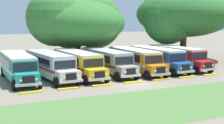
% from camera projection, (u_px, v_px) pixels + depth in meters
% --- Properties ---
extents(ground_plane, '(220.00, 220.00, 0.00)m').
position_uv_depth(ground_plane, '(137.00, 85.00, 33.00)').
color(ground_plane, slate).
extents(foreground_grass_strip, '(80.00, 9.38, 0.01)m').
position_uv_depth(foreground_grass_strip, '(183.00, 101.00, 26.59)').
color(foreground_grass_strip, '#4C7538').
rests_on(foreground_grass_strip, ground_plane).
extents(parked_bus_slot_0, '(2.89, 10.86, 2.82)m').
position_uv_depth(parked_bus_slot_0, '(18.00, 66.00, 35.00)').
color(parked_bus_slot_0, teal).
rests_on(parked_bus_slot_0, ground_plane).
extents(parked_bus_slot_1, '(3.36, 10.94, 2.82)m').
position_uv_depth(parked_bus_slot_1, '(50.00, 64.00, 36.27)').
color(parked_bus_slot_1, silver).
rests_on(parked_bus_slot_1, ground_plane).
extents(parked_bus_slot_2, '(2.96, 10.88, 2.82)m').
position_uv_depth(parked_bus_slot_2, '(78.00, 63.00, 37.53)').
color(parked_bus_slot_2, yellow).
rests_on(parked_bus_slot_2, ground_plane).
extents(parked_bus_slot_3, '(2.85, 10.86, 2.82)m').
position_uv_depth(parked_bus_slot_3, '(107.00, 60.00, 39.43)').
color(parked_bus_slot_3, '#9E9993').
rests_on(parked_bus_slot_3, ground_plane).
extents(parked_bus_slot_4, '(2.89, 10.87, 2.82)m').
position_uv_depth(parked_bus_slot_4, '(135.00, 59.00, 40.40)').
color(parked_bus_slot_4, orange).
rests_on(parked_bus_slot_4, ground_plane).
extents(parked_bus_slot_5, '(2.76, 10.85, 2.82)m').
position_uv_depth(parked_bus_slot_5, '(157.00, 58.00, 42.08)').
color(parked_bus_slot_5, '#23519E').
rests_on(parked_bus_slot_5, ground_plane).
extents(parked_bus_slot_6, '(3.11, 10.90, 2.82)m').
position_uv_depth(parked_bus_slot_6, '(176.00, 56.00, 43.62)').
color(parked_bus_slot_6, red).
rests_on(parked_bus_slot_6, ground_plane).
extents(curb_wheelstop_0, '(2.00, 0.36, 0.15)m').
position_uv_depth(curb_wheelstop_0, '(31.00, 92.00, 29.30)').
color(curb_wheelstop_0, yellow).
rests_on(curb_wheelstop_0, ground_plane).
extents(curb_wheelstop_1, '(2.00, 0.36, 0.15)m').
position_uv_depth(curb_wheelstop_1, '(68.00, 89.00, 30.81)').
color(curb_wheelstop_1, yellow).
rests_on(curb_wheelstop_1, ground_plane).
extents(curb_wheelstop_2, '(2.00, 0.36, 0.15)m').
position_uv_depth(curb_wheelstop_2, '(102.00, 85.00, 32.31)').
color(curb_wheelstop_2, yellow).
rests_on(curb_wheelstop_2, ground_plane).
extents(curb_wheelstop_3, '(2.00, 0.36, 0.15)m').
position_uv_depth(curb_wheelstop_3, '(133.00, 82.00, 33.81)').
color(curb_wheelstop_3, yellow).
rests_on(curb_wheelstop_3, ground_plane).
extents(curb_wheelstop_4, '(2.00, 0.36, 0.15)m').
position_uv_depth(curb_wheelstop_4, '(161.00, 80.00, 35.32)').
color(curb_wheelstop_4, yellow).
rests_on(curb_wheelstop_4, ground_plane).
extents(curb_wheelstop_5, '(2.00, 0.36, 0.15)m').
position_uv_depth(curb_wheelstop_5, '(187.00, 77.00, 36.82)').
color(curb_wheelstop_5, yellow).
rests_on(curb_wheelstop_5, ground_plane).
extents(curb_wheelstop_6, '(2.00, 0.36, 0.15)m').
position_uv_depth(curb_wheelstop_6, '(210.00, 75.00, 38.33)').
color(curb_wheelstop_6, yellow).
rests_on(curb_wheelstop_6, ground_plane).
extents(broad_shade_tree, '(14.73, 14.33, 10.39)m').
position_uv_depth(broad_shade_tree, '(76.00, 22.00, 47.36)').
color(broad_shade_tree, brown).
rests_on(broad_shade_tree, ground_plane).
extents(secondary_tree, '(15.45, 16.19, 12.64)m').
position_uv_depth(secondary_tree, '(182.00, 13.00, 52.73)').
color(secondary_tree, brown).
rests_on(secondary_tree, ground_plane).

